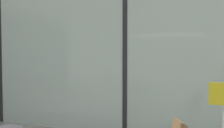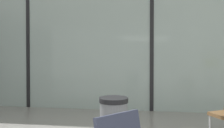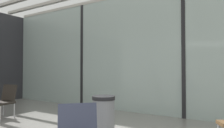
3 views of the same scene
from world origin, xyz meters
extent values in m
cube|color=#A3B7B2|center=(0.00, 5.20, 1.80)|extent=(14.00, 0.08, 3.59)
cube|color=black|center=(-3.50, 5.20, 1.80)|extent=(0.10, 0.12, 3.59)
cube|color=black|center=(0.00, 5.20, 1.80)|extent=(0.10, 0.12, 3.59)
ellipsoid|color=silver|center=(-1.23, 11.06, 1.88)|extent=(13.24, 3.75, 3.75)
sphere|color=#9D9DA0|center=(-7.32, 11.06, 1.88)|extent=(2.06, 2.06, 2.06)
sphere|color=black|center=(-4.87, 9.33, 2.16)|extent=(0.28, 0.28, 0.28)
sphere|color=black|center=(-3.97, 9.33, 2.16)|extent=(0.28, 0.28, 0.28)
sphere|color=black|center=(-3.07, 9.33, 2.16)|extent=(0.28, 0.28, 0.28)
sphere|color=black|center=(-2.17, 9.33, 2.16)|extent=(0.28, 0.28, 0.28)
cylinder|color=#BCBCC1|center=(0.91, 3.52, 0.18)|extent=(0.03, 0.03, 0.37)
cylinder|color=black|center=(-0.67, 2.37, 0.83)|extent=(0.38, 0.38, 0.06)
camera|label=1|loc=(1.96, -0.46, 1.89)|focal=43.89mm
camera|label=2|loc=(-0.36, -0.17, 1.34)|focal=31.69mm
camera|label=3|loc=(1.17, -0.36, 1.30)|focal=32.16mm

